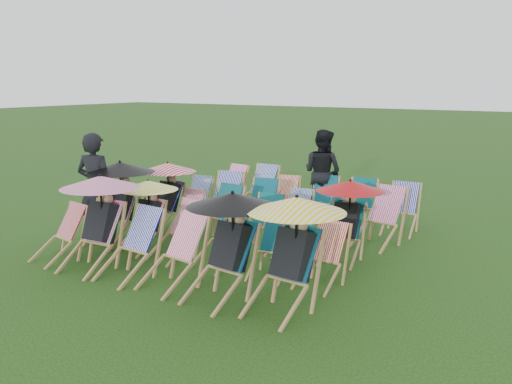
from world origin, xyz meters
The scene contains 33 objects.
ground centered at (0.00, 0.00, 0.00)m, with size 100.00×100.00×0.00m, color black.
deckchair_0 centered at (-1.97, -2.26, 0.44)m, with size 0.72×0.90×0.88m.
deckchair_1 centered at (-1.17, -2.22, 0.75)m, with size 1.20×1.25×1.43m.
deckchair_2 centered at (-0.43, -2.26, 0.50)m, with size 0.75×0.98×1.00m.
deckchair_3 centered at (0.35, -2.21, 0.49)m, with size 0.79×1.00×0.99m.
deckchair_4 centered at (1.24, -2.22, 0.75)m, with size 1.20×1.28×1.43m.
deckchair_5 centered at (2.12, -2.14, 0.77)m, with size 1.22×1.29×1.45m.
deckchair_6 centered at (-1.97, -1.01, 0.76)m, with size 1.21×1.28×1.44m.
deckchair_7 centered at (-1.21, -1.12, 0.63)m, with size 1.01×1.05×1.19m.
deckchair_8 centered at (-0.48, -1.17, 0.46)m, with size 0.74×0.93×0.91m.
deckchair_9 centered at (0.38, -1.09, 0.47)m, with size 0.74×0.94×0.94m.
deckchair_10 centered at (1.28, -1.09, 0.42)m, with size 0.67×0.85×0.85m.
deckchair_11 centered at (2.08, -1.07, 0.43)m, with size 0.60×0.82×0.86m.
deckchair_12 centered at (-1.85, 0.11, 0.68)m, with size 1.09×1.16×1.30m.
deckchair_13 centered at (-1.24, 0.03, 0.41)m, with size 0.64×0.82×0.81m.
deckchair_14 centered at (-0.49, -0.01, 0.49)m, with size 0.73×0.96×0.99m.
deckchair_15 centered at (0.43, 0.03, 0.45)m, with size 0.65×0.87×0.90m.
deckchair_16 centered at (1.12, -0.01, 0.43)m, with size 0.61×0.82×0.86m.
deckchair_17 centered at (1.89, 0.17, 0.68)m, with size 1.09×1.16×1.29m.
deckchair_18 centered at (-1.97, 1.27, 0.42)m, with size 0.69×0.86×0.84m.
deckchair_19 centered at (-1.20, 1.17, 0.50)m, with size 0.81×1.02×1.00m.
deckchair_20 centered at (-0.31, 1.12, 0.47)m, with size 0.76×0.95×0.94m.
deckchair_21 centered at (0.46, 1.15, 0.41)m, with size 0.60×0.79×0.82m.
deckchair_22 centered at (1.24, 1.17, 0.41)m, with size 0.64×0.82×0.82m.
deckchair_23 centered at (2.06, 1.27, 0.50)m, with size 0.82×1.03×1.01m.
deckchair_24 centered at (-1.95, 2.42, 0.47)m, with size 0.76×0.96×0.94m.
deckchair_25 centered at (-1.09, 2.30, 0.51)m, with size 0.72×0.97×1.02m.
deckchair_26 centered at (-0.41, 2.30, 0.42)m, with size 0.68×0.85×0.83m.
deckchair_27 centered at (0.45, 2.34, 0.45)m, with size 0.74×0.92×0.90m.
deckchair_28 centered at (1.23, 2.33, 0.46)m, with size 0.65×0.87×0.92m.
deckchair_29 centered at (2.11, 2.32, 0.46)m, with size 0.67×0.89×0.92m.
person_left centered at (-2.30, -1.15, 0.98)m, with size 0.71×0.47×1.96m, color black.
person_rear centered at (0.19, 2.88, 0.92)m, with size 0.89×0.69×1.83m, color black.
Camera 1 is at (5.35, -8.02, 2.83)m, focal length 40.00 mm.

